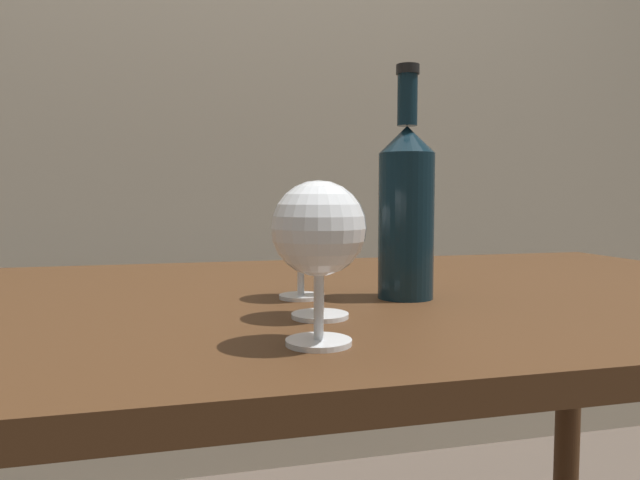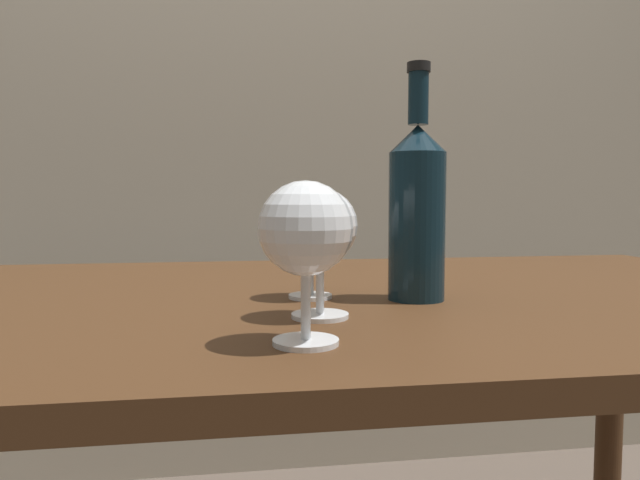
% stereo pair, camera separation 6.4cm
% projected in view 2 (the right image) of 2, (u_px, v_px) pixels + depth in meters
% --- Properties ---
extents(back_wall, '(5.00, 0.08, 2.60)m').
position_uv_depth(back_wall, '(263.00, 58.00, 1.81)').
color(back_wall, '#B2A893').
rests_on(back_wall, ground_plane).
extents(dining_table, '(1.56, 0.82, 0.74)m').
position_uv_depth(dining_table, '(306.00, 352.00, 0.82)').
color(dining_table, '#472B16').
rests_on(dining_table, ground_plane).
extents(wine_glass_amber, '(0.09, 0.09, 0.15)m').
position_uv_depth(wine_glass_amber, '(306.00, 231.00, 0.52)').
color(wine_glass_amber, white).
rests_on(wine_glass_amber, dining_table).
extents(wine_glass_pinot, '(0.08, 0.08, 0.14)m').
position_uv_depth(wine_glass_pinot, '(320.00, 229.00, 0.64)').
color(wine_glass_pinot, white).
rests_on(wine_glass_pinot, dining_table).
extents(wine_glass_rose, '(0.08, 0.08, 0.13)m').
position_uv_depth(wine_glass_rose, '(312.00, 233.00, 0.76)').
color(wine_glass_rose, white).
rests_on(wine_glass_rose, dining_table).
extents(wine_bottle, '(0.07, 0.07, 0.30)m').
position_uv_depth(wine_bottle, '(417.00, 208.00, 0.75)').
color(wine_bottle, '#0F232D').
rests_on(wine_bottle, dining_table).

